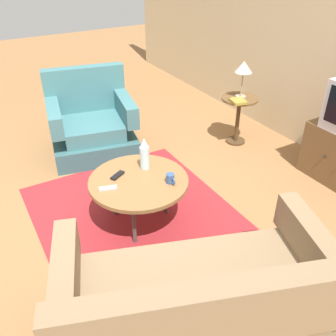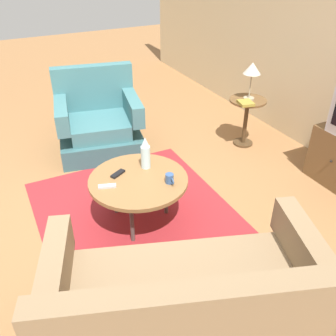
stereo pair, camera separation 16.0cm
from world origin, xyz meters
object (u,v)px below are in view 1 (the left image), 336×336
at_px(vase, 144,154).
at_px(coffee_table, 139,183).
at_px(table_lamp, 244,69).
at_px(side_table, 239,111).
at_px(armchair, 92,126).
at_px(tv_remote_silver, 108,188).
at_px(couch, 198,304).
at_px(tv_remote_dark, 117,175).
at_px(book, 238,101).
at_px(mug, 170,179).

bearing_deg(vase, coffee_table, -44.02).
bearing_deg(table_lamp, side_table, -67.70).
bearing_deg(armchair, coffee_table, 96.96).
relative_size(table_lamp, tv_remote_silver, 2.82).
relative_size(coffee_table, side_table, 1.45).
xyz_separation_m(couch, coffee_table, (-1.20, 0.18, 0.15)).
relative_size(couch, tv_remote_dark, 12.72).
distance_m(tv_remote_dark, tv_remote_silver, 0.20).
bearing_deg(book, mug, -46.04).
xyz_separation_m(armchair, couch, (2.72, -0.29, -0.04)).
bearing_deg(side_table, armchair, -113.32).
xyz_separation_m(armchair, book, (0.82, 1.53, 0.29)).
relative_size(couch, side_table, 3.19).
distance_m(side_table, book, 0.25).
bearing_deg(couch, table_lamp, 65.04).
xyz_separation_m(armchair, tv_remote_silver, (1.52, -0.40, 0.15)).
relative_size(armchair, mug, 9.47).
bearing_deg(side_table, coffee_table, -65.57).
distance_m(coffee_table, tv_remote_dark, 0.20).
distance_m(couch, tv_remote_dark, 1.36).
relative_size(side_table, tv_remote_silver, 3.84).
bearing_deg(vase, armchair, -179.05).
bearing_deg(coffee_table, mug, 50.16).
bearing_deg(coffee_table, side_table, 114.43).
bearing_deg(couch, vase, 95.96).
relative_size(armchair, book, 5.19).
distance_m(table_lamp, book, 0.38).
bearing_deg(tv_remote_silver, armchair, -86.97).
height_order(couch, tv_remote_silver, couch).
height_order(couch, book, couch).
height_order(coffee_table, tv_remote_silver, tv_remote_silver).
xyz_separation_m(side_table, table_lamp, (-0.00, 0.01, 0.52)).
xyz_separation_m(couch, book, (-1.90, 1.82, 0.33)).
bearing_deg(book, tv_remote_silver, -57.56).
relative_size(coffee_table, tv_remote_dark, 5.76).
relative_size(couch, mug, 16.53).
bearing_deg(book, armchair, -105.68).
bearing_deg(tv_remote_dark, side_table, -10.02).
bearing_deg(couch, tv_remote_silver, 114.00).
relative_size(side_table, book, 2.84).
bearing_deg(tv_remote_dark, vase, -28.14).
height_order(side_table, mug, side_table).
xyz_separation_m(couch, tv_remote_dark, (-1.34, 0.05, 0.20)).
xyz_separation_m(couch, tv_remote_silver, (-1.20, -0.10, 0.20)).
height_order(side_table, table_lamp, table_lamp).
bearing_deg(tv_remote_silver, tv_remote_dark, -118.44).
relative_size(armchair, vase, 3.63).
bearing_deg(armchair, tv_remote_silver, 86.66).
distance_m(armchair, tv_remote_silver, 1.57).
relative_size(table_lamp, tv_remote_dark, 2.92).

